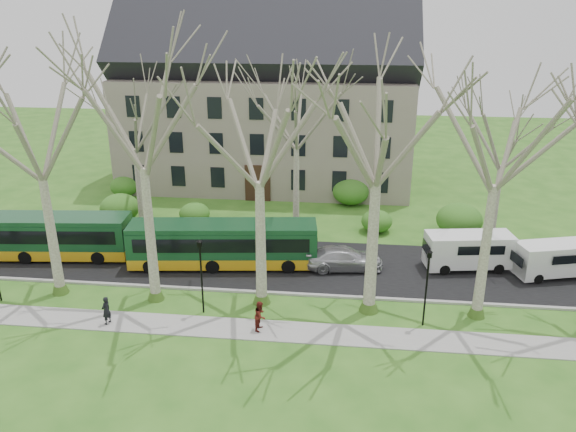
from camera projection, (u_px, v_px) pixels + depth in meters
The scene contains 16 objects.
ground at pixel (312, 309), 31.58m from camera, with size 120.00×120.00×0.00m, color #2E621C.
sidewalk at pixel (309, 333), 29.25m from camera, with size 70.00×2.00×0.06m, color gray.
road at pixel (318, 266), 36.68m from camera, with size 80.00×8.00×0.06m, color black.
curb at pixel (314, 295), 32.95m from camera, with size 80.00×0.25×0.14m, color #A5A39E.
building at pixel (267, 97), 51.62m from camera, with size 26.50×12.20×16.00m.
tree_row_verge at pixel (315, 189), 29.37m from camera, with size 49.00×7.00×14.00m.
tree_row_far at pixel (306, 156), 39.80m from camera, with size 33.00×7.00×12.00m.
lamp_row at pixel (312, 276), 29.74m from camera, with size 36.22×0.22×4.30m.
hedges at pixel (266, 206), 44.71m from camera, with size 30.60×8.60×2.00m.
bus_lead at pixel (40, 236), 37.50m from camera, with size 11.99×2.50×3.00m, color #124021, non-canonical shape.
bus_follow at pixel (223, 244), 36.24m from camera, with size 12.02×2.50×3.00m, color #124021, non-canonical shape.
sedan at pixel (344, 258), 36.04m from camera, with size 2.03×4.99×1.45m, color #B1B2B6.
van_a at pixel (468, 251), 35.95m from camera, with size 5.40×1.96×2.36m, color white, non-canonical shape.
van_b at pixel (556, 260), 34.96m from camera, with size 5.04×1.83×2.20m, color white, non-canonical shape.
pedestrian_a at pixel (106, 310), 29.80m from camera, with size 0.58×0.38×1.58m, color black.
pedestrian_b at pixel (260, 316), 29.26m from camera, with size 0.79×0.62×1.63m, color #591914.
Camera 1 is at (1.69, -27.63, 16.15)m, focal length 35.00 mm.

